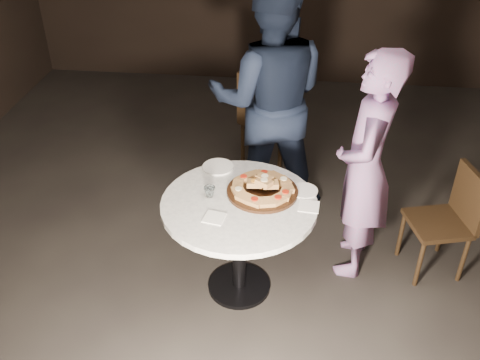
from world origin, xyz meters
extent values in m
plane|color=black|center=(0.00, 0.00, 0.00)|extent=(7.00, 7.00, 0.00)
cylinder|color=black|center=(-0.13, -0.14, 0.01)|extent=(0.57, 0.57, 0.03)
cylinder|color=black|center=(-0.13, -0.14, 0.37)|extent=(0.12, 0.12, 0.67)
cylinder|color=silver|center=(-0.13, -0.14, 0.71)|extent=(1.29, 1.29, 0.04)
cylinder|color=black|center=(0.01, -0.02, 0.74)|extent=(0.57, 0.57, 0.02)
cube|color=#A97741|center=(0.16, -0.08, 0.77)|extent=(0.09, 0.11, 0.04)
cylinder|color=#B2210E|center=(0.16, -0.08, 0.79)|extent=(0.05, 0.05, 0.01)
cube|color=#A97741|center=(0.16, 0.00, 0.77)|extent=(0.10, 0.11, 0.04)
cube|color=#A97741|center=(0.14, 0.07, 0.77)|extent=(0.11, 0.12, 0.04)
cylinder|color=beige|center=(0.14, 0.07, 0.79)|extent=(0.06, 0.06, 0.01)
cube|color=#A97741|center=(0.08, 0.11, 0.77)|extent=(0.12, 0.12, 0.04)
cube|color=#A97741|center=(0.01, 0.13, 0.77)|extent=(0.10, 0.08, 0.04)
cylinder|color=#B2210E|center=(0.01, 0.13, 0.79)|extent=(0.05, 0.05, 0.01)
cube|color=#A97741|center=(-0.06, 0.11, 0.77)|extent=(0.12, 0.12, 0.04)
cube|color=#A97741|center=(-0.12, 0.06, 0.77)|extent=(0.12, 0.12, 0.04)
cylinder|color=#B2210E|center=(-0.12, 0.06, 0.79)|extent=(0.06, 0.06, 0.01)
cube|color=#A97741|center=(-0.15, -0.01, 0.77)|extent=(0.07, 0.10, 0.04)
cube|color=#A97741|center=(-0.14, -0.08, 0.77)|extent=(0.11, 0.12, 0.04)
cylinder|color=beige|center=(-0.14, -0.08, 0.79)|extent=(0.06, 0.06, 0.01)
cube|color=#A97741|center=(-0.09, -0.14, 0.77)|extent=(0.12, 0.11, 0.04)
cube|color=#A97741|center=(-0.03, -0.18, 0.77)|extent=(0.12, 0.11, 0.04)
cylinder|color=#B2210E|center=(-0.03, -0.18, 0.79)|extent=(0.06, 0.06, 0.01)
cube|color=#A97741|center=(0.05, -0.18, 0.77)|extent=(0.11, 0.09, 0.04)
cube|color=#A97741|center=(0.11, -0.14, 0.77)|extent=(0.12, 0.12, 0.04)
cylinder|color=#B2210E|center=(0.11, -0.14, 0.79)|extent=(0.06, 0.06, 0.01)
cube|color=#A97741|center=(0.06, -0.02, 0.80)|extent=(0.11, 0.09, 0.03)
cylinder|color=#2D6B1E|center=(0.06, -0.02, 0.82)|extent=(0.05, 0.05, 0.01)
cube|color=#A97741|center=(0.01, 0.03, 0.80)|extent=(0.12, 0.10, 0.04)
cylinder|color=beige|center=(0.01, 0.03, 0.82)|extent=(0.06, 0.06, 0.01)
cube|color=#A97741|center=(-0.04, -0.03, 0.80)|extent=(0.10, 0.08, 0.04)
cylinder|color=orange|center=(-0.04, -0.03, 0.82)|extent=(0.05, 0.05, 0.01)
cube|color=#A97741|center=(0.02, -0.01, 0.83)|extent=(0.12, 0.11, 0.04)
cylinder|color=beige|center=(0.02, -0.01, 0.85)|extent=(0.06, 0.06, 0.01)
cube|color=#A97741|center=(0.02, -0.06, 0.83)|extent=(0.12, 0.11, 0.04)
cylinder|color=beige|center=(0.02, -0.06, 0.85)|extent=(0.06, 0.06, 0.01)
cylinder|color=white|center=(-0.31, 0.24, 0.74)|extent=(0.21, 0.21, 0.01)
cylinder|color=white|center=(0.27, 0.02, 0.74)|extent=(0.20, 0.20, 0.01)
imported|color=silver|center=(-0.32, -0.10, 0.77)|extent=(0.10, 0.10, 0.07)
cube|color=white|center=(-0.25, -0.32, 0.74)|extent=(0.14, 0.14, 0.01)
cube|color=white|center=(0.30, -0.14, 0.74)|extent=(0.13, 0.13, 0.01)
cube|color=black|center=(-0.02, 1.51, 0.48)|extent=(0.59, 0.59, 0.04)
cube|color=black|center=(-0.11, 1.31, 0.71)|extent=(0.42, 0.22, 0.48)
cylinder|color=black|center=(0.24, 1.60, 0.24)|extent=(0.05, 0.05, 0.48)
cylinder|color=black|center=(-0.11, 1.76, 0.24)|extent=(0.05, 0.05, 0.48)
cylinder|color=black|center=(0.08, 1.26, 0.24)|extent=(0.05, 0.05, 0.48)
cylinder|color=black|center=(-0.27, 1.42, 0.24)|extent=(0.05, 0.05, 0.48)
cube|color=black|center=(1.20, 0.22, 0.40)|extent=(0.46, 0.46, 0.04)
cube|color=black|center=(1.38, 0.26, 0.60)|extent=(0.13, 0.37, 0.40)
cylinder|color=black|center=(1.01, 0.33, 0.20)|extent=(0.04, 0.04, 0.40)
cylinder|color=black|center=(1.09, 0.02, 0.20)|extent=(0.04, 0.04, 0.40)
cylinder|color=black|center=(1.32, 0.41, 0.20)|extent=(0.04, 0.04, 0.40)
cylinder|color=black|center=(1.40, 0.10, 0.20)|extent=(0.04, 0.04, 0.40)
imported|color=black|center=(-0.02, 0.87, 0.96)|extent=(0.97, 0.78, 1.91)
imported|color=#86629A|center=(0.66, 0.22, 0.81)|extent=(0.48, 0.65, 1.62)
camera|label=1|loc=(0.18, -2.79, 2.69)|focal=40.00mm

